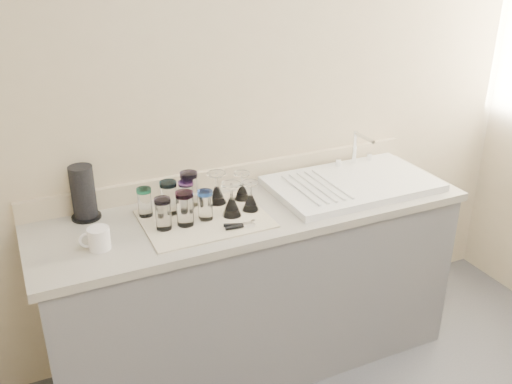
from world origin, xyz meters
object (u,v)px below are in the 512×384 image
tumbler_blue (185,208)px  tumbler_extra (189,189)px  sink_unit (352,183)px  paper_towel_roll (83,193)px  goblet_back_right (242,190)px  goblet_front_right (251,200)px  tumbler_cyan (169,197)px  white_mug (98,239)px  goblet_front_left (232,205)px  can_opener (240,225)px  tumbler_magenta (163,213)px  tumbler_teal (145,202)px  goblet_back_left (217,193)px  tumbler_lavender (205,205)px  tumbler_purple (186,195)px

tumbler_blue → tumbler_extra: size_ratio=0.95×
sink_unit → paper_towel_roll: size_ratio=3.29×
goblet_back_right → goblet_front_right: bearing=-95.4°
tumbler_cyan → white_mug: 0.40m
goblet_front_left → can_opener: bearing=-96.3°
goblet_back_right → goblet_front_right: 0.12m
sink_unit → tumbler_magenta: bearing=-177.4°
tumbler_teal → white_mug: 0.32m
sink_unit → tumbler_cyan: size_ratio=5.30×
goblet_front_right → tumbler_cyan: bearing=160.3°
goblet_back_right → can_opener: (-0.13, -0.26, -0.04)m
can_opener → goblet_front_right: bearing=50.3°
tumbler_magenta → can_opener: size_ratio=1.05×
white_mug → tumbler_cyan: bearing=26.4°
tumbler_teal → goblet_back_left: 0.34m
tumbler_extra → paper_towel_roll: 0.47m
goblet_front_left → goblet_back_left: bearing=94.7°
tumbler_lavender → goblet_front_right: bearing=-0.5°
tumbler_magenta → can_opener: 0.33m
sink_unit → tumbler_teal: (-1.04, 0.11, 0.06)m
tumbler_teal → tumbler_lavender: bearing=-31.6°
tumbler_teal → goblet_front_left: goblet_front_left is taller
goblet_back_right → goblet_back_left: bearing=175.0°
tumbler_extra → goblet_back_left: bearing=-14.6°
white_mug → goblet_back_left: bearing=17.4°
tumbler_magenta → goblet_back_right: bearing=17.1°
tumbler_lavender → goblet_back_left: size_ratio=0.88×
tumbler_teal → sink_unit: bearing=-6.0°
goblet_back_right → tumbler_lavender: bearing=-152.2°
goblet_back_right → can_opener: bearing=-115.7°
tumbler_purple → goblet_back_right: (0.28, -0.01, -0.02)m
tumbler_magenta → goblet_front_left: 0.32m
sink_unit → goblet_front_left: 0.69m
white_mug → tumbler_magenta: bearing=8.5°
tumbler_teal → goblet_front_right: bearing=-17.9°
tumbler_teal → tumbler_cyan: tumbler_cyan is taller
tumbler_cyan → goblet_front_left: bearing=-29.5°
tumbler_purple → white_mug: 0.47m
goblet_back_right → paper_towel_roll: size_ratio=0.54×
tumbler_magenta → goblet_front_right: bearing=1.1°
tumbler_lavender → goblet_front_right: 0.22m
tumbler_cyan → white_mug: tumbler_cyan is taller
tumbler_purple → paper_towel_roll: size_ratio=0.56×
paper_towel_roll → tumbler_extra: bearing=-10.3°
goblet_front_left → paper_towel_roll: (-0.60, 0.27, 0.06)m
paper_towel_roll → can_opener: bearing=-33.5°
tumbler_magenta → can_opener: tumbler_magenta is taller
tumbler_teal → goblet_back_right: (0.47, -0.02, -0.02)m
sink_unit → goblet_front_right: (-0.58, -0.04, 0.04)m
goblet_front_left → goblet_back_right: bearing=51.1°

